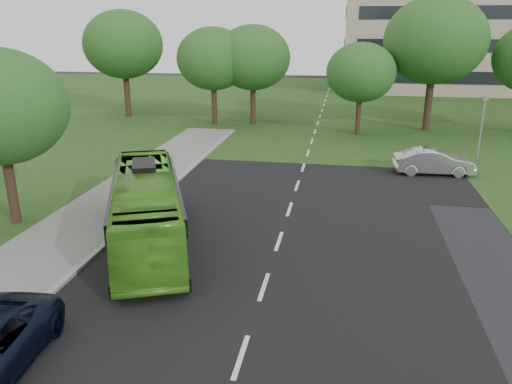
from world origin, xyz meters
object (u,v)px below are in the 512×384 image
at_px(tree_park_a, 213,59).
at_px(tree_park_f, 123,45).
at_px(tree_park_c, 361,73).
at_px(camera_pole, 483,118).
at_px(tree_park_d, 435,41).
at_px(bus, 147,208).
at_px(tree_park_b, 253,58).
at_px(sedan, 434,162).

xyz_separation_m(tree_park_a, tree_park_f, (-9.89, 2.90, 1.11)).
height_order(tree_park_c, tree_park_f, tree_park_f).
bearing_deg(camera_pole, tree_park_d, 94.27).
bearing_deg(camera_pole, bus, -143.37).
relative_size(tree_park_a, tree_park_c, 1.16).
xyz_separation_m(tree_park_b, camera_pole, (17.88, -9.78, -3.31)).
distance_m(tree_park_f, camera_pole, 33.77).
distance_m(tree_park_c, camera_pole, 10.82).
height_order(tree_park_c, bus, tree_park_c).
xyz_separation_m(tree_park_f, sedan, (27.53, -16.83, -6.29)).
relative_size(tree_park_f, bus, 0.97).
distance_m(tree_park_b, bus, 27.98).
distance_m(tree_park_b, camera_pole, 20.65).
bearing_deg(tree_park_c, tree_park_f, 167.06).
bearing_deg(bus, tree_park_d, 38.35).
relative_size(tree_park_b, sedan, 1.87).
relative_size(tree_park_a, camera_pole, 2.06).
distance_m(tree_park_c, tree_park_d, 7.07).
relative_size(sedan, camera_pole, 1.12).
distance_m(tree_park_d, tree_park_f, 29.20).
distance_m(tree_park_a, tree_park_f, 10.37).
xyz_separation_m(tree_park_c, tree_park_d, (6.01, 2.76, 2.50)).
bearing_deg(camera_pole, tree_park_c, 132.22).
bearing_deg(tree_park_a, tree_park_f, 163.65).
bearing_deg(tree_park_c, camera_pole, -38.66).
xyz_separation_m(tree_park_c, bus, (-9.12, -24.40, -3.66)).
bearing_deg(tree_park_c, bus, -110.49).
bearing_deg(camera_pole, tree_park_a, 148.11).
xyz_separation_m(tree_park_c, tree_park_f, (-23.07, 5.30, 1.93)).
xyz_separation_m(tree_park_d, camera_pole, (2.23, -9.35, -4.89)).
height_order(tree_park_a, tree_park_b, tree_park_b).
height_order(tree_park_f, sedan, tree_park_f).
xyz_separation_m(tree_park_b, tree_park_c, (9.65, -3.19, -0.91)).
distance_m(tree_park_f, bus, 33.29).
bearing_deg(tree_park_b, tree_park_f, 171.07).
bearing_deg(tree_park_d, tree_park_a, -178.92).
height_order(bus, camera_pole, camera_pole).
bearing_deg(camera_pole, tree_park_f, 150.08).
relative_size(tree_park_b, tree_park_f, 0.86).
height_order(tree_park_b, bus, tree_park_b).
height_order(sedan, camera_pole, camera_pole).
bearing_deg(camera_pole, tree_park_b, 142.20).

